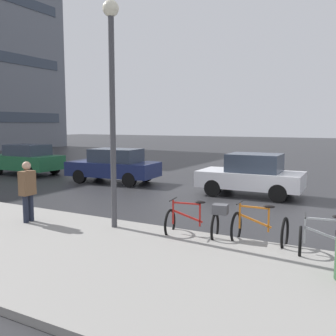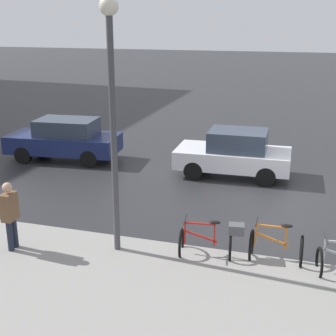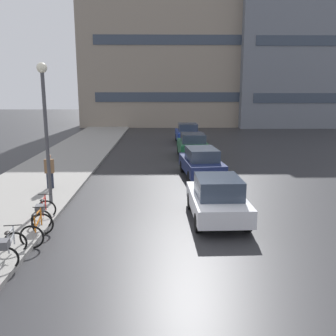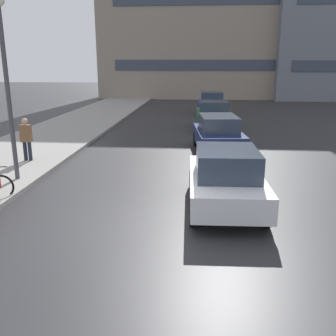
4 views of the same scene
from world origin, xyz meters
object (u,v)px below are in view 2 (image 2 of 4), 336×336
(pedestrian, at_px, (10,215))
(streetlamp, at_px, (112,96))
(bicycle_third, at_px, (213,240))
(car_white, at_px, (234,153))
(car_navy, at_px, (65,139))
(bicycle_second, at_px, (276,247))

(pedestrian, bearing_deg, streetlamp, -73.41)
(bicycle_third, bearing_deg, car_white, 4.79)
(car_white, bearing_deg, pedestrian, 151.24)
(car_white, distance_m, car_navy, 6.57)
(bicycle_second, height_order, pedestrian, pedestrian)
(car_white, relative_size, streetlamp, 0.70)
(bicycle_third, distance_m, pedestrian, 4.61)
(pedestrian, bearing_deg, car_white, -28.76)
(bicycle_third, xyz_separation_m, car_navy, (6.23, 7.08, 0.32))
(bicycle_third, relative_size, car_white, 0.38)
(pedestrian, height_order, streetlamp, streetlamp)
(car_navy, xyz_separation_m, pedestrian, (-7.29, -2.62, 0.18))
(bicycle_third, height_order, car_white, car_white)
(car_white, height_order, car_navy, car_white)
(bicycle_third, relative_size, pedestrian, 0.84)
(bicycle_third, xyz_separation_m, streetlamp, (-0.36, 2.16, 3.19))
(bicycle_third, height_order, pedestrian, pedestrian)
(bicycle_third, bearing_deg, streetlamp, 99.59)
(streetlamp, bearing_deg, bicycle_third, -80.41)
(bicycle_second, xyz_separation_m, streetlamp, (-0.60, 3.53, 3.27))
(bicycle_third, relative_size, car_navy, 0.34)
(car_navy, distance_m, pedestrian, 7.75)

